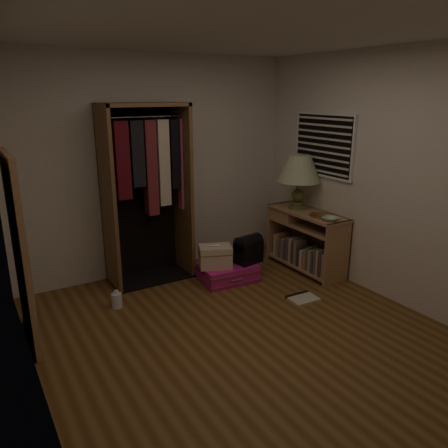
{
  "coord_description": "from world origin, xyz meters",
  "views": [
    {
      "loc": [
        -2.04,
        -2.88,
        2.15
      ],
      "look_at": [
        0.3,
        0.95,
        0.8
      ],
      "focal_mm": 35.0,
      "sensor_mm": 36.0,
      "label": 1
    }
  ],
  "objects_px": {
    "train_case": "(215,256)",
    "white_jug": "(117,300)",
    "console_bookshelf": "(304,239)",
    "open_wardrobe": "(148,178)",
    "floor_mirror": "(20,252)",
    "table_lamp": "(299,170)",
    "black_bag": "(248,248)",
    "pink_suitcase": "(228,272)"
  },
  "relations": [
    {
      "from": "black_bag",
      "to": "pink_suitcase",
      "type": "bearing_deg",
      "value": 156.6
    },
    {
      "from": "black_bag",
      "to": "console_bookshelf",
      "type": "bearing_deg",
      "value": -15.85
    },
    {
      "from": "pink_suitcase",
      "to": "train_case",
      "type": "bearing_deg",
      "value": 177.79
    },
    {
      "from": "train_case",
      "to": "white_jug",
      "type": "distance_m",
      "value": 1.22
    },
    {
      "from": "pink_suitcase",
      "to": "black_bag",
      "type": "relative_size",
      "value": 2.05
    },
    {
      "from": "console_bookshelf",
      "to": "black_bag",
      "type": "relative_size",
      "value": 3.28
    },
    {
      "from": "console_bookshelf",
      "to": "pink_suitcase",
      "type": "bearing_deg",
      "value": 170.9
    },
    {
      "from": "pink_suitcase",
      "to": "white_jug",
      "type": "relative_size",
      "value": 3.66
    },
    {
      "from": "console_bookshelf",
      "to": "floor_mirror",
      "type": "bearing_deg",
      "value": -179.34
    },
    {
      "from": "floor_mirror",
      "to": "black_bag",
      "type": "height_order",
      "value": "floor_mirror"
    },
    {
      "from": "pink_suitcase",
      "to": "console_bookshelf",
      "type": "bearing_deg",
      "value": -4.23
    },
    {
      "from": "white_jug",
      "to": "train_case",
      "type": "bearing_deg",
      "value": 0.13
    },
    {
      "from": "console_bookshelf",
      "to": "train_case",
      "type": "distance_m",
      "value": 1.2
    },
    {
      "from": "open_wardrobe",
      "to": "white_jug",
      "type": "bearing_deg",
      "value": -138.83
    },
    {
      "from": "console_bookshelf",
      "to": "pink_suitcase",
      "type": "distance_m",
      "value": 1.08
    },
    {
      "from": "floor_mirror",
      "to": "open_wardrobe",
      "type": "bearing_deg",
      "value": 27.35
    },
    {
      "from": "train_case",
      "to": "black_bag",
      "type": "bearing_deg",
      "value": 10.24
    },
    {
      "from": "console_bookshelf",
      "to": "white_jug",
      "type": "relative_size",
      "value": 5.86
    },
    {
      "from": "table_lamp",
      "to": "white_jug",
      "type": "distance_m",
      "value": 2.65
    },
    {
      "from": "black_bag",
      "to": "table_lamp",
      "type": "relative_size",
      "value": 0.5
    },
    {
      "from": "pink_suitcase",
      "to": "train_case",
      "type": "distance_m",
      "value": 0.28
    },
    {
      "from": "pink_suitcase",
      "to": "table_lamp",
      "type": "relative_size",
      "value": 1.03
    },
    {
      "from": "train_case",
      "to": "black_bag",
      "type": "relative_size",
      "value": 1.3
    },
    {
      "from": "open_wardrobe",
      "to": "black_bag",
      "type": "bearing_deg",
      "value": -33.17
    },
    {
      "from": "open_wardrobe",
      "to": "table_lamp",
      "type": "height_order",
      "value": "open_wardrobe"
    },
    {
      "from": "open_wardrobe",
      "to": "black_bag",
      "type": "distance_m",
      "value": 1.43
    },
    {
      "from": "white_jug",
      "to": "table_lamp",
      "type": "bearing_deg",
      "value": -0.49
    },
    {
      "from": "console_bookshelf",
      "to": "table_lamp",
      "type": "distance_m",
      "value": 0.87
    },
    {
      "from": "floor_mirror",
      "to": "table_lamp",
      "type": "bearing_deg",
      "value": 3.51
    },
    {
      "from": "open_wardrobe",
      "to": "table_lamp",
      "type": "xyz_separation_m",
      "value": [
        1.75,
        -0.57,
        0.03
      ]
    },
    {
      "from": "black_bag",
      "to": "white_jug",
      "type": "height_order",
      "value": "black_bag"
    },
    {
      "from": "open_wardrobe",
      "to": "train_case",
      "type": "bearing_deg",
      "value": -44.28
    },
    {
      "from": "open_wardrobe",
      "to": "white_jug",
      "type": "distance_m",
      "value": 1.41
    },
    {
      "from": "train_case",
      "to": "open_wardrobe",
      "type": "bearing_deg",
      "value": 157.78
    },
    {
      "from": "floor_mirror",
      "to": "white_jug",
      "type": "bearing_deg",
      "value": 14.31
    },
    {
      "from": "open_wardrobe",
      "to": "table_lamp",
      "type": "distance_m",
      "value": 1.85
    },
    {
      "from": "console_bookshelf",
      "to": "black_bag",
      "type": "distance_m",
      "value": 0.79
    },
    {
      "from": "black_bag",
      "to": "table_lamp",
      "type": "height_order",
      "value": "table_lamp"
    },
    {
      "from": "train_case",
      "to": "console_bookshelf",
      "type": "bearing_deg",
      "value": 13.23
    },
    {
      "from": "open_wardrobe",
      "to": "floor_mirror",
      "type": "relative_size",
      "value": 1.21
    },
    {
      "from": "console_bookshelf",
      "to": "open_wardrobe",
      "type": "xyz_separation_m",
      "value": [
        -1.75,
        0.73,
        0.82
      ]
    },
    {
      "from": "open_wardrobe",
      "to": "pink_suitcase",
      "type": "distance_m",
      "value": 1.44
    }
  ]
}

